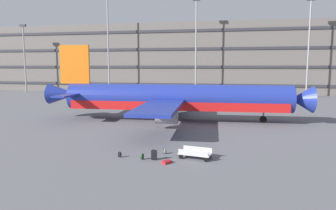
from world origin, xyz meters
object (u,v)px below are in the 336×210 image
(baggage_cart, at_px, (195,153))
(suitcase_small, at_px, (167,162))
(backpack_scuffed, at_px, (142,157))
(backpack_silver, at_px, (120,154))
(backpack_navy, at_px, (165,151))
(suitcase_orange, at_px, (154,155))
(airliner, at_px, (174,99))

(baggage_cart, bearing_deg, suitcase_small, -139.48)
(backpack_scuffed, relative_size, backpack_silver, 1.06)
(backpack_navy, height_order, backpack_silver, backpack_silver)
(baggage_cart, bearing_deg, suitcase_orange, -161.56)
(suitcase_orange, relative_size, backpack_scuffed, 1.54)
(backpack_navy, xyz_separation_m, backpack_silver, (-3.44, -1.68, 0.01))
(airliner, relative_size, backpack_silver, 67.21)
(backpack_scuffed, distance_m, backpack_navy, 2.43)
(backpack_silver, bearing_deg, baggage_cart, 8.58)
(suitcase_orange, distance_m, suitcase_small, 1.37)
(suitcase_small, height_order, backpack_scuffed, backpack_scuffed)
(suitcase_small, relative_size, backpack_scuffed, 1.52)
(suitcase_small, height_order, backpack_silver, backpack_silver)
(suitcase_orange, xyz_separation_m, backpack_navy, (0.50, 1.82, -0.18))
(backpack_scuffed, distance_m, baggage_cart, 4.33)
(suitcase_small, relative_size, backpack_silver, 1.61)
(suitcase_orange, xyz_separation_m, backpack_silver, (-2.94, 0.14, -0.18))
(airliner, height_order, suitcase_small, airliner)
(suitcase_orange, bearing_deg, baggage_cart, 18.44)
(airliner, distance_m, backpack_scuffed, 18.25)
(backpack_scuffed, bearing_deg, airliner, 92.18)
(suitcase_orange, height_order, suitcase_small, suitcase_orange)
(suitcase_orange, distance_m, backpack_navy, 1.89)
(suitcase_orange, bearing_deg, suitcase_small, -29.86)
(backpack_scuffed, bearing_deg, backpack_navy, 52.33)
(suitcase_small, relative_size, backpack_navy, 1.66)
(backpack_navy, bearing_deg, suitcase_orange, -105.47)
(suitcase_small, distance_m, backpack_navy, 2.57)
(backpack_silver, bearing_deg, backpack_scuffed, -7.25)
(airliner, distance_m, backpack_silver, 18.04)
(suitcase_orange, bearing_deg, backpack_scuffed, -173.54)
(suitcase_small, xyz_separation_m, backpack_silver, (-4.10, 0.80, 0.13))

